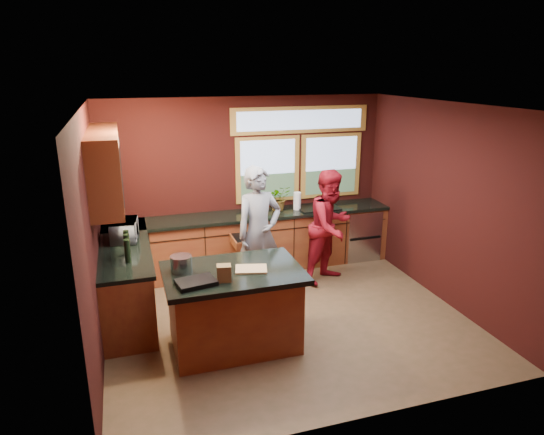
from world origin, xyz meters
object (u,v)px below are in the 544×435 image
person_grey (259,233)px  cutting_board (251,269)px  person_red (331,226)px  stock_pot (181,264)px  island (234,308)px

person_grey → cutting_board: person_grey is taller
person_red → stock_pot: bearing=179.5°
person_red → island: bearing=-170.7°
island → cutting_board: 0.52m
island → stock_pot: bearing=164.7°
person_red → cutting_board: (-1.60, -1.41, 0.10)m
person_grey → person_red: (1.16, 0.18, -0.07)m
person_red → stock_pot: person_red is taller
person_grey → stock_pot: person_grey is taller
island → stock_pot: stock_pot is taller
island → person_grey: 1.41m
island → stock_pot: (-0.55, 0.15, 0.56)m
person_red → cutting_board: size_ratio=4.90×
cutting_board → stock_pot: size_ratio=1.46×
stock_pot → cutting_board: bearing=-14.9°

